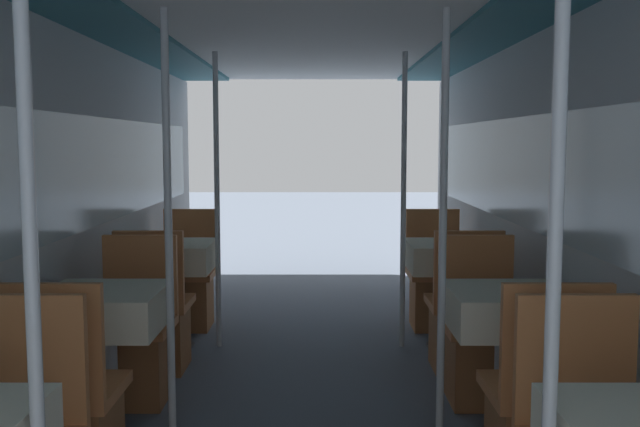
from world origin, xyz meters
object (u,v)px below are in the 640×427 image
Objects in this scene: support_pole_left_0 at (29,309)px; support_pole_right_0 at (550,308)px; dining_table_left_1 at (101,318)px; dining_table_right_1 at (504,317)px; support_pole_right_2 at (400,202)px; chair_right_near_2 at (459,326)px; chair_right_far_2 at (432,291)px; support_pole_left_2 at (214,202)px; support_pole_left_1 at (165,230)px; dining_table_right_2 at (445,262)px; chair_left_near_2 at (153,327)px; chair_left_near_1 at (64,427)px; chair_right_far_1 at (478,351)px; dining_table_left_2 at (170,262)px; chair_left_far_2 at (185,292)px; chair_right_near_1 at (536,427)px; support_pole_right_1 at (440,230)px; chair_left_far_1 at (132,351)px.

support_pole_left_0 is 1.33m from support_pole_right_0.
dining_table_right_1 is (1.98, 0.00, 0.00)m from dining_table_left_1.
support_pole_right_2 is (1.33, 3.27, 0.00)m from support_pole_left_0.
support_pole_right_2 is (-0.32, 0.54, 0.76)m from chair_right_near_2.
chair_right_far_2 is (1.65, 3.82, -0.76)m from support_pole_left_0.
support_pole_left_2 is at bearing 18.21° from chair_right_far_2.
support_pole_right_2 is (1.33, 1.64, 0.00)m from support_pole_left_1.
chair_right_far_2 is at bearing 90.00° from dining_table_right_2.
chair_left_near_2 is 3.28m from support_pole_right_0.
chair_left_near_1 is 0.44× the size of support_pole_left_2.
chair_right_far_1 is 1.14m from dining_table_right_2.
support_pole_left_0 reaches higher than dining_table_right_2.
chair_right_near_2 is at bearing 90.00° from chair_right_far_2.
dining_table_left_2 is 1.98m from dining_table_right_2.
dining_table_right_1 is 0.81× the size of chair_right_far_1.
chair_right_far_1 is (0.32, 2.18, -0.76)m from support_pole_right_0.
chair_left_far_2 is at bearing 161.79° from support_pole_right_2.
chair_left_near_2 is 0.99m from support_pole_left_2.
chair_right_near_2 is at bearing -90.00° from chair_right_far_1.
chair_right_near_1 is (1.65, -2.18, -0.76)m from support_pole_left_2.
support_pole_right_1 is at bearing -33.44° from chair_left_near_2.
chair_left_far_1 is at bearing 120.84° from support_pole_left_1.
chair_left_near_2 is 0.44× the size of support_pole_right_2.
chair_left_near_1 is 0.44× the size of support_pole_right_0.
chair_right_near_1 is (1.98, -2.18, -0.33)m from dining_table_left_2.
support_pole_right_2 is (1.65, 0.00, 0.43)m from dining_table_left_2.
support_pole_left_2 reaches higher than dining_table_right_2.
dining_table_right_1 is 1.14m from chair_right_near_2.
support_pole_left_0 is at bearing -112.11° from support_pole_right_2.
support_pole_left_1 is at bearing 52.81° from chair_right_far_2.
dining_table_left_2 is (0.00, 2.18, 0.33)m from chair_left_near_1.
dining_table_left_2 is 0.64m from chair_left_near_2.
support_pole_left_2 and support_pole_right_2 have the same top height.
chair_right_far_2 is at bearing 52.81° from support_pole_left_1.
chair_left_far_1 is (-0.32, 2.18, -0.76)m from support_pole_left_0.
support_pole_right_2 is (0.00, 1.64, 0.00)m from support_pole_right_1.
support_pole_left_0 is 3.53m from support_pole_right_2.
dining_table_right_1 is (1.65, 1.64, -0.43)m from support_pole_left_0.
chair_right_far_1 is at bearing 52.81° from support_pole_left_0.
dining_table_right_1 is at bearing 78.77° from support_pole_right_0.
support_pole_left_0 is 2.25× the size of chair_left_near_2.
chair_left_far_2 is 0.44× the size of support_pole_right_2.
support_pole_left_0 reaches higher than chair_left_near_1.
support_pole_left_1 is at bearing 0.00° from dining_table_left_1.
chair_left_near_2 is 1.00× the size of chair_right_far_2.
support_pole_left_0 is 2.77× the size of dining_table_left_2.
support_pole_right_1 is at bearing -106.56° from chair_right_near_2.
dining_table_left_1 is 2.29m from chair_right_near_2.
chair_left_far_2 is at bearing 94.86° from support_pole_left_0.
chair_right_near_2 is (1.98, 1.09, -0.33)m from dining_table_left_1.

